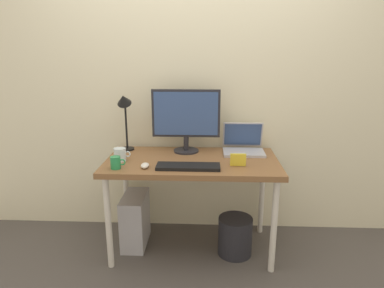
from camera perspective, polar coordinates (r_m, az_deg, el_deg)
name	(u,v)px	position (r m, az deg, el deg)	size (l,w,h in m)	color
ground_plane	(192,247)	(2.86, 0.00, -16.88)	(6.00, 6.00, 0.00)	#4C4742
back_wall	(194,79)	(2.82, 0.37, 10.80)	(4.40, 0.04, 2.60)	beige
desk	(192,168)	(2.56, 0.00, -4.12)	(1.28, 0.67, 0.74)	brown
monitor	(186,117)	(2.67, -1.02, 4.53)	(0.53, 0.20, 0.50)	#232328
laptop	(243,145)	(2.75, 8.57, -0.13)	(0.32, 0.27, 0.23)	#B2B2B7
desk_lamp	(124,109)	(2.73, -11.26, 5.82)	(0.11, 0.16, 0.48)	black
keyboard	(188,167)	(2.35, -0.64, -3.79)	(0.44, 0.14, 0.02)	black
mouse	(145,166)	(2.38, -7.89, -3.59)	(0.06, 0.09, 0.03)	silver
coffee_mug	(116,163)	(2.39, -12.64, -3.06)	(0.11, 0.07, 0.09)	#268C4C
glass_cup	(120,155)	(2.55, -11.93, -1.74)	(0.12, 0.09, 0.10)	silver
photo_frame	(238,160)	(2.40, 7.72, -2.63)	(0.11, 0.02, 0.09)	yellow
computer_tower	(135,220)	(2.84, -9.48, -12.42)	(0.18, 0.36, 0.42)	#B2B2B7
wastebasket	(235,236)	(2.73, 7.22, -15.03)	(0.26, 0.26, 0.30)	#232328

